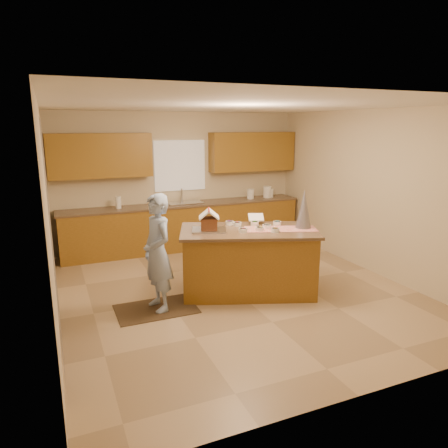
{
  "coord_description": "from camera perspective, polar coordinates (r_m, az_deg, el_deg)",
  "views": [
    {
      "loc": [
        -2.45,
        -5.35,
        2.43
      ],
      "look_at": [
        -0.1,
        0.2,
        1.0
      ],
      "focal_mm": 33.27,
      "sensor_mm": 36.0,
      "label": 1
    }
  ],
  "objects": [
    {
      "name": "floor",
      "position": [
        6.37,
        1.55,
        -9.1
      ],
      "size": [
        5.5,
        5.5,
        0.0
      ],
      "primitive_type": "plane",
      "color": "tan",
      "rests_on": "ground"
    },
    {
      "name": "ceiling",
      "position": [
        5.89,
        1.72,
        15.97
      ],
      "size": [
        5.5,
        5.5,
        0.0
      ],
      "primitive_type": "plane",
      "color": "silver",
      "rests_on": "floor"
    },
    {
      "name": "wall_back",
      "position": [
        8.53,
        -6.1,
        5.99
      ],
      "size": [
        5.5,
        5.5,
        0.0
      ],
      "primitive_type": "plane",
      "color": "beige",
      "rests_on": "floor"
    },
    {
      "name": "wall_front",
      "position": [
        3.73,
        19.5,
        -4.24
      ],
      "size": [
        5.5,
        5.5,
        0.0
      ],
      "primitive_type": "plane",
      "color": "beige",
      "rests_on": "floor"
    },
    {
      "name": "wall_left",
      "position": [
        5.46,
        -22.99,
        0.87
      ],
      "size": [
        5.5,
        5.5,
        0.0
      ],
      "primitive_type": "plane",
      "color": "beige",
      "rests_on": "floor"
    },
    {
      "name": "wall_right",
      "position": [
        7.37,
        19.65,
        4.14
      ],
      "size": [
        5.5,
        5.5,
        0.0
      ],
      "primitive_type": "plane",
      "color": "beige",
      "rests_on": "floor"
    },
    {
      "name": "stone_accent",
      "position": [
        4.7,
        -22.55,
        -2.23
      ],
      "size": [
        0.0,
        2.5,
        2.5
      ],
      "primitive_type": "plane",
      "rotation": [
        1.57,
        0.0,
        1.57
      ],
      "color": "gray",
      "rests_on": "wall_left"
    },
    {
      "name": "window_curtain",
      "position": [
        8.47,
        -6.09,
        7.98
      ],
      "size": [
        1.05,
        0.03,
        1.0
      ],
      "primitive_type": "cube",
      "color": "white",
      "rests_on": "wall_back"
    },
    {
      "name": "back_counter_base",
      "position": [
        8.42,
        -5.36,
        -0.4
      ],
      "size": [
        4.8,
        0.6,
        0.88
      ],
      "primitive_type": "cube",
      "color": "brown",
      "rests_on": "floor"
    },
    {
      "name": "back_counter_top",
      "position": [
        8.32,
        -5.42,
        2.68
      ],
      "size": [
        4.85,
        0.63,
        0.04
      ],
      "primitive_type": "cube",
      "color": "brown",
      "rests_on": "back_counter_base"
    },
    {
      "name": "upper_cabinet_left",
      "position": [
        7.99,
        -16.64,
        8.99
      ],
      "size": [
        1.85,
        0.35,
        0.8
      ],
      "primitive_type": "cube",
      "color": "olive",
      "rests_on": "wall_back"
    },
    {
      "name": "upper_cabinet_right",
      "position": [
        8.89,
        3.9,
        9.89
      ],
      "size": [
        1.85,
        0.35,
        0.8
      ],
      "primitive_type": "cube",
      "color": "olive",
      "rests_on": "wall_back"
    },
    {
      "name": "sink",
      "position": [
        8.32,
        -5.42,
        2.61
      ],
      "size": [
        0.7,
        0.45,
        0.12
      ],
      "primitive_type": "cube",
      "color": "silver",
      "rests_on": "back_counter_top"
    },
    {
      "name": "faucet",
      "position": [
        8.46,
        -5.82,
        3.95
      ],
      "size": [
        0.03,
        0.03,
        0.28
      ],
      "primitive_type": "cylinder",
      "color": "silver",
      "rests_on": "back_counter_top"
    },
    {
      "name": "island_base",
      "position": [
        6.18,
        3.32,
        -5.27
      ],
      "size": [
        2.09,
        1.53,
        0.92
      ],
      "primitive_type": "cube",
      "rotation": [
        0.0,
        0.0,
        -0.35
      ],
      "color": "brown",
      "rests_on": "floor"
    },
    {
      "name": "island_top",
      "position": [
        6.04,
        3.38,
        -0.96
      ],
      "size": [
        2.19,
        1.63,
        0.04
      ],
      "primitive_type": "cube",
      "rotation": [
        0.0,
        0.0,
        -0.35
      ],
      "color": "brown",
      "rests_on": "island_base"
    },
    {
      "name": "table_runner",
      "position": [
        6.11,
        7.77,
        -0.68
      ],
      "size": [
        1.11,
        0.71,
        0.01
      ],
      "primitive_type": "cube",
      "rotation": [
        0.0,
        0.0,
        -0.35
      ],
      "color": "red",
      "rests_on": "island_top"
    },
    {
      "name": "baking_tray",
      "position": [
        5.95,
        -2.06,
        -0.83
      ],
      "size": [
        0.57,
        0.5,
        0.03
      ],
      "primitive_type": "cube",
      "rotation": [
        0.0,
        0.0,
        -0.35
      ],
      "color": "silver",
      "rests_on": "island_top"
    },
    {
      "name": "cookbook",
      "position": [
        6.42,
        4.41,
        0.93
      ],
      "size": [
        0.28,
        0.25,
        0.1
      ],
      "primitive_type": "cube",
      "rotation": [
        -1.13,
        0.0,
        -0.35
      ],
      "color": "white",
      "rests_on": "island_top"
    },
    {
      "name": "tinsel_tree",
      "position": [
        6.17,
        10.92,
        2.05
      ],
      "size": [
        0.29,
        0.29,
        0.57
      ],
      "primitive_type": "cone",
      "rotation": [
        0.0,
        0.0,
        -0.35
      ],
      "color": "#ACABB7",
      "rests_on": "island_top"
    },
    {
      "name": "rug",
      "position": [
        5.82,
        -9.31,
        -11.43
      ],
      "size": [
        1.07,
        0.7,
        0.01
      ],
      "primitive_type": "cube",
      "color": "black",
      "rests_on": "floor"
    },
    {
      "name": "boy",
      "position": [
        5.55,
        -9.12,
        -3.91
      ],
      "size": [
        0.47,
        0.63,
        1.57
      ],
      "primitive_type": "imported",
      "rotation": [
        0.0,
        0.0,
        -1.39
      ],
      "color": "#97AFD7",
      "rests_on": "rug"
    },
    {
      "name": "canister_a",
      "position": [
        8.84,
        3.66,
        4.16
      ],
      "size": [
        0.15,
        0.15,
        0.21
      ],
      "primitive_type": "cylinder",
      "color": "white",
      "rests_on": "back_counter_top"
    },
    {
      "name": "canister_b",
      "position": [
        9.02,
        5.95,
        4.42
      ],
      "size": [
        0.17,
        0.17,
        0.25
      ],
      "primitive_type": "cylinder",
      "color": "white",
      "rests_on": "back_counter_top"
    },
    {
      "name": "canister_c",
      "position": [
        9.06,
        6.38,
        4.27
      ],
      "size": [
        0.13,
        0.13,
        0.19
      ],
      "primitive_type": "cylinder",
      "color": "white",
      "rests_on": "back_counter_top"
    },
    {
      "name": "paper_towel",
      "position": [
        8.01,
        -14.33,
        2.88
      ],
      "size": [
        0.1,
        0.1,
        0.23
      ],
      "primitive_type": "cylinder",
      "color": "white",
      "rests_on": "back_counter_top"
    },
    {
      "name": "gingerbread_house",
      "position": [
        5.92,
        -2.07,
        0.32
      ],
      "size": [
        0.37,
        0.37,
        0.29
      ],
      "color": "brown",
      "rests_on": "baking_tray"
    },
    {
      "name": "candy_bowls",
      "position": [
        6.13,
        4.33,
        -0.28
      ],
      "size": [
        0.79,
        0.79,
        0.06
      ],
      "color": "red",
      "rests_on": "island_top"
    }
  ]
}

